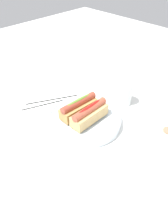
# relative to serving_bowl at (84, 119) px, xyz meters

# --- Properties ---
(ground_plane) EXTENTS (2.40, 2.40, 0.00)m
(ground_plane) POSITION_rel_serving_bowl_xyz_m (-0.00, 0.01, -0.02)
(ground_plane) COLOR white
(serving_bowl) EXTENTS (0.27, 0.27, 0.03)m
(serving_bowl) POSITION_rel_serving_bowl_xyz_m (0.00, 0.00, 0.00)
(serving_bowl) COLOR silver
(serving_bowl) RESTS_ON ground_plane
(hotdog_front) EXTENTS (0.15, 0.05, 0.06)m
(hotdog_front) POSITION_rel_serving_bowl_xyz_m (-0.00, -0.03, 0.04)
(hotdog_front) COLOR tan
(hotdog_front) RESTS_ON serving_bowl
(hotdog_back) EXTENTS (0.15, 0.05, 0.06)m
(hotdog_back) POSITION_rel_serving_bowl_xyz_m (0.00, 0.03, 0.04)
(hotdog_back) COLOR #DBB270
(hotdog_back) RESTS_ON serving_bowl
(water_glass) EXTENTS (0.07, 0.07, 0.09)m
(water_glass) POSITION_rel_serving_bowl_xyz_m (-0.21, 0.02, 0.02)
(water_glass) COLOR white
(water_glass) RESTS_ON ground_plane
(paper_towel_roll) EXTENTS (0.11, 0.11, 0.13)m
(paper_towel_roll) POSITION_rel_serving_bowl_xyz_m (-0.03, 0.30, 0.05)
(paper_towel_roll) COLOR white
(paper_towel_roll) RESTS_ON ground_plane
(chopstick_near) EXTENTS (0.21, 0.09, 0.01)m
(chopstick_near) POSITION_rel_serving_bowl_xyz_m (0.02, -0.19, -0.01)
(chopstick_near) COLOR black
(chopstick_near) RESTS_ON ground_plane
(chopstick_far) EXTENTS (0.20, 0.10, 0.01)m
(chopstick_far) POSITION_rel_serving_bowl_xyz_m (-0.01, -0.20, -0.01)
(chopstick_far) COLOR black
(chopstick_far) RESTS_ON ground_plane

